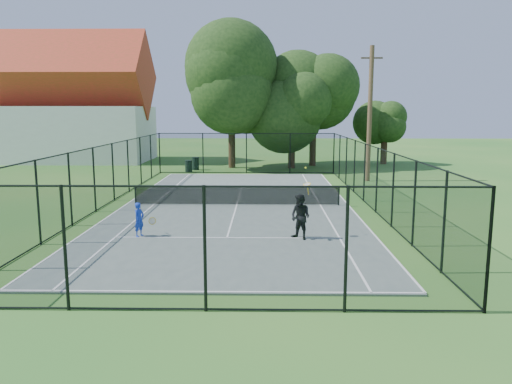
{
  "coord_description": "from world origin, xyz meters",
  "views": [
    {
      "loc": [
        1.38,
        -24.09,
        4.67
      ],
      "look_at": [
        1.0,
        -3.0,
        1.2
      ],
      "focal_mm": 35.0,
      "sensor_mm": 36.0,
      "label": 1
    }
  ],
  "objects_px": {
    "tennis_net": "(237,195)",
    "player_black": "(300,217)",
    "trash_bin_right": "(196,163)",
    "utility_pole": "(370,114)",
    "trash_bin_left": "(189,166)",
    "player_blue": "(139,220)"
  },
  "relations": [
    {
      "from": "tennis_net",
      "to": "trash_bin_right",
      "type": "height_order",
      "value": "trash_bin_right"
    },
    {
      "from": "trash_bin_right",
      "to": "player_black",
      "type": "distance_m",
      "value": 22.57
    },
    {
      "from": "player_blue",
      "to": "tennis_net",
      "type": "bearing_deg",
      "value": 62.58
    },
    {
      "from": "utility_pole",
      "to": "player_black",
      "type": "relative_size",
      "value": 3.41
    },
    {
      "from": "trash_bin_right",
      "to": "player_black",
      "type": "xyz_separation_m",
      "value": [
        6.77,
        -21.52,
        0.37
      ]
    },
    {
      "from": "tennis_net",
      "to": "player_black",
      "type": "relative_size",
      "value": 3.93
    },
    {
      "from": "trash_bin_right",
      "to": "player_blue",
      "type": "distance_m",
      "value": 21.27
    },
    {
      "from": "utility_pole",
      "to": "trash_bin_right",
      "type": "bearing_deg",
      "value": 154.01
    },
    {
      "from": "player_black",
      "to": "trash_bin_right",
      "type": "bearing_deg",
      "value": 107.45
    },
    {
      "from": "trash_bin_left",
      "to": "player_blue",
      "type": "height_order",
      "value": "player_blue"
    },
    {
      "from": "utility_pole",
      "to": "player_black",
      "type": "distance_m",
      "value": 16.86
    },
    {
      "from": "tennis_net",
      "to": "player_blue",
      "type": "distance_m",
      "value": 7.03
    },
    {
      "from": "trash_bin_left",
      "to": "trash_bin_right",
      "type": "bearing_deg",
      "value": 76.55
    },
    {
      "from": "utility_pole",
      "to": "tennis_net",
      "type": "bearing_deg",
      "value": -132.44
    },
    {
      "from": "tennis_net",
      "to": "trash_bin_left",
      "type": "bearing_deg",
      "value": 108.04
    },
    {
      "from": "trash_bin_right",
      "to": "player_black",
      "type": "bearing_deg",
      "value": -72.55
    },
    {
      "from": "trash_bin_left",
      "to": "player_black",
      "type": "height_order",
      "value": "player_black"
    },
    {
      "from": "utility_pole",
      "to": "player_blue",
      "type": "height_order",
      "value": "utility_pole"
    },
    {
      "from": "utility_pole",
      "to": "player_blue",
      "type": "bearing_deg",
      "value": -126.96
    },
    {
      "from": "trash_bin_left",
      "to": "player_blue",
      "type": "bearing_deg",
      "value": -86.55
    },
    {
      "from": "tennis_net",
      "to": "player_blue",
      "type": "xyz_separation_m",
      "value": [
        -3.24,
        -6.24,
        0.11
      ]
    },
    {
      "from": "tennis_net",
      "to": "player_black",
      "type": "bearing_deg",
      "value": -67.76
    }
  ]
}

